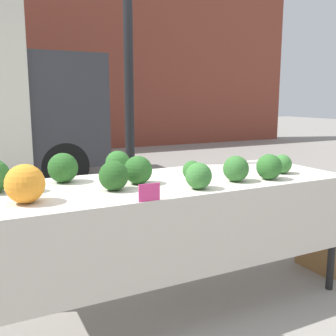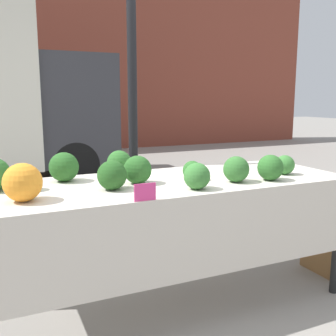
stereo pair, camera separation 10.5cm
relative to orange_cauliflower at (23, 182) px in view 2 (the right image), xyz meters
The scene contains 16 objects.
ground_plane 1.28m from the orange_cauliflower, 10.82° to the left, with size 40.00×40.00×0.00m, color gray.
building_facade 8.48m from the orange_cauliflower, 84.04° to the left, with size 16.00×0.60×4.71m.
tent_pole 1.18m from the orange_cauliflower, 42.59° to the left, with size 0.07×0.07×2.22m.
market_table 0.90m from the orange_cauliflower, ahead, with size 2.32×0.83×0.82m.
orange_cauliflower is the anchor object (origin of this frame).
broccoli_head_0 1.67m from the orange_cauliflower, ahead, with size 0.13×0.13×0.13m.
broccoli_head_1 0.68m from the orange_cauliflower, 13.46° to the left, with size 0.17×0.17×0.17m.
broccoli_head_3 0.80m from the orange_cauliflower, 36.03° to the left, with size 0.17×0.17×0.17m.
broccoli_head_4 0.93m from the orange_cauliflower, ahead, with size 0.15×0.15×0.15m.
broccoli_head_5 0.48m from the orange_cauliflower, 56.31° to the left, with size 0.18×0.18×0.18m.
broccoli_head_6 0.25m from the orange_cauliflower, 81.03° to the left, with size 0.12×0.12×0.12m.
broccoli_head_7 1.02m from the orange_cauliflower, ahead, with size 0.12×0.12×0.12m.
broccoli_head_8 0.48m from the orange_cauliflower, ahead, with size 0.17×0.17×0.17m.
broccoli_head_9 1.23m from the orange_cauliflower, ahead, with size 0.16×0.16×0.16m.
broccoli_head_10 1.46m from the orange_cauliflower, ahead, with size 0.16×0.16×0.16m.
price_sign 0.61m from the orange_cauliflower, 22.89° to the right, with size 0.12×0.01×0.09m.
Camera 2 is at (-0.99, -2.21, 1.33)m, focal length 42.00 mm.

